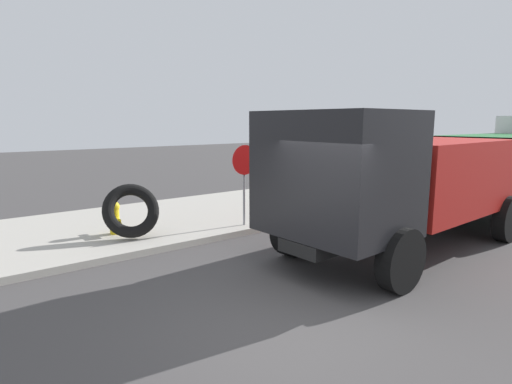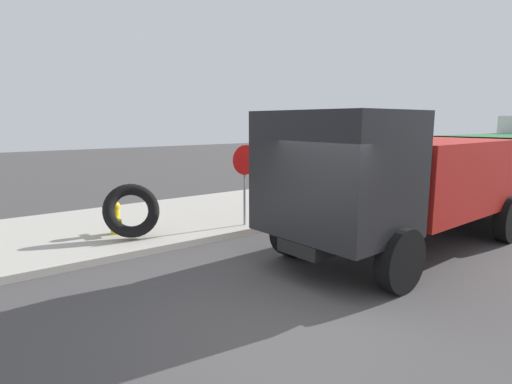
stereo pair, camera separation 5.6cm
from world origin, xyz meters
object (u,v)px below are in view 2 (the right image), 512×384
(dump_truck_red, at_px, (405,178))
(stop_sign, at_px, (245,170))
(fire_hydrant, at_px, (115,216))
(loose_tire, at_px, (132,210))

(dump_truck_red, bearing_deg, stop_sign, 116.96)
(fire_hydrant, distance_m, loose_tire, 0.64)
(loose_tire, bearing_deg, fire_hydrant, 109.63)
(loose_tire, height_order, stop_sign, stop_sign)
(loose_tire, xyz_separation_m, stop_sign, (2.77, -0.65, 0.80))
(stop_sign, bearing_deg, fire_hydrant, 157.79)
(fire_hydrant, relative_size, dump_truck_red, 0.11)
(fire_hydrant, xyz_separation_m, loose_tire, (0.20, -0.56, 0.22))
(fire_hydrant, bearing_deg, loose_tire, -70.37)
(fire_hydrant, bearing_deg, dump_truck_red, -44.63)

